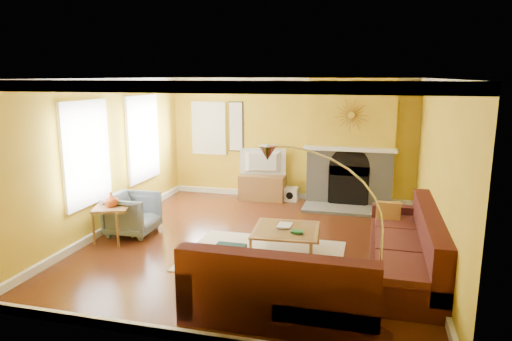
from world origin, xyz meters
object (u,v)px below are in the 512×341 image
(sectional_sofa, at_px, (327,244))
(arc_lamp, at_px, (327,244))
(coffee_table, at_px, (286,241))
(armchair, at_px, (133,214))
(media_console, at_px, (262,187))
(side_table, at_px, (113,224))

(sectional_sofa, xyz_separation_m, arc_lamp, (0.14, -1.50, 0.56))
(coffee_table, distance_m, armchair, 2.78)
(arc_lamp, bearing_deg, media_console, 110.80)
(arc_lamp, bearing_deg, coffee_table, 111.34)
(armchair, relative_size, side_table, 1.30)
(arc_lamp, bearing_deg, armchair, 147.03)
(coffee_table, relative_size, arc_lamp, 0.50)
(sectional_sofa, bearing_deg, coffee_table, 137.27)
(coffee_table, relative_size, media_console, 0.99)
(media_console, bearing_deg, coffee_table, -69.60)
(arc_lamp, bearing_deg, side_table, 152.95)
(media_console, relative_size, arc_lamp, 0.50)
(coffee_table, height_order, armchair, armchair)
(armchair, bearing_deg, sectional_sofa, -105.13)
(sectional_sofa, height_order, arc_lamp, arc_lamp)
(coffee_table, height_order, arc_lamp, arc_lamp)
(coffee_table, xyz_separation_m, media_console, (-1.11, 2.98, 0.08))
(coffee_table, distance_m, side_table, 2.92)
(armchair, distance_m, side_table, 0.45)
(armchair, bearing_deg, arc_lamp, -124.43)
(coffee_table, height_order, media_console, media_console)
(coffee_table, xyz_separation_m, armchair, (-2.77, 0.20, 0.16))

